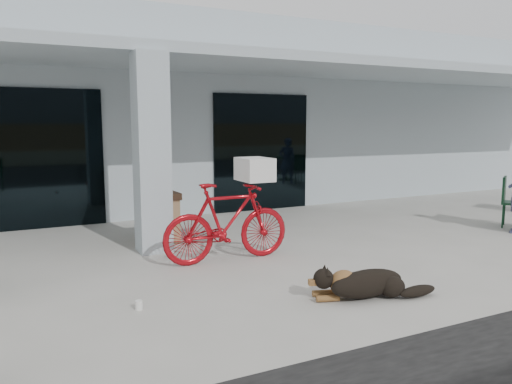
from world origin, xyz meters
TOP-DOWN VIEW (x-y plane):
  - ground at (0.00, 0.00)m, footprint 80.00×80.00m
  - building at (0.00, 8.50)m, footprint 22.00×7.00m
  - storefront_glass_left at (-3.20, 4.98)m, footprint 2.80×0.06m
  - storefront_glass_right at (1.80, 4.98)m, footprint 2.40×0.06m
  - column at (-1.50, 2.30)m, footprint 0.50×0.50m
  - overhang at (0.00, 3.60)m, footprint 22.00×2.80m
  - bicycle at (-0.68, 1.23)m, footprint 1.97×0.57m
  - laundry_basket at (-0.23, 1.23)m, footprint 0.44×0.59m
  - dog at (0.18, -0.95)m, footprint 1.21×0.72m
  - cup_near_dog at (-2.32, -0.14)m, footprint 0.10×0.10m
  - trash_receptacle at (-1.20, 2.80)m, footprint 0.53×0.53m

SIDE VIEW (x-z plane):
  - ground at x=0.00m, z-range 0.00..0.00m
  - cup_near_dog at x=-2.32m, z-range 0.00..0.10m
  - dog at x=0.18m, z-range 0.00..0.38m
  - trash_receptacle at x=-1.20m, z-range 0.00..0.86m
  - bicycle at x=-0.68m, z-range 0.00..1.18m
  - storefront_glass_left at x=-3.20m, z-range 0.00..2.70m
  - storefront_glass_right at x=1.80m, z-range 0.00..2.70m
  - laundry_basket at x=-0.23m, z-range 1.18..1.53m
  - column at x=-1.50m, z-range 0.00..3.12m
  - building at x=0.00m, z-range 0.00..4.50m
  - overhang at x=0.00m, z-range 3.12..3.30m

